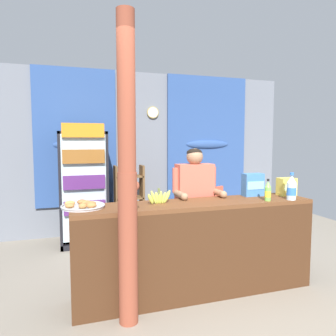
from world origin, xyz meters
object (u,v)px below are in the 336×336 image
(snack_box_instant_noodle, at_px, (286,187))
(banana_bunch, at_px, (159,197))
(plastic_lawn_chair, at_px, (208,209))
(shopkeeper, at_px, (195,196))
(soda_bottle_lime_soda, at_px, (268,192))
(pastry_tray, at_px, (83,205))
(timber_post, at_px, (127,179))
(drink_fridge, at_px, (84,180))
(soda_bottle_water, at_px, (291,188))
(stall_counter, at_px, (200,242))
(bottle_shelf_rack, at_px, (129,200))
(snack_box_biscuit, at_px, (253,185))

(snack_box_instant_noodle, height_order, banana_bunch, snack_box_instant_noodle)
(plastic_lawn_chair, bearing_deg, shopkeeper, -121.05)
(soda_bottle_lime_soda, height_order, snack_box_instant_noodle, soda_bottle_lime_soda)
(plastic_lawn_chair, height_order, pastry_tray, pastry_tray)
(timber_post, relative_size, banana_bunch, 9.78)
(shopkeeper, height_order, soda_bottle_lime_soda, shopkeeper)
(drink_fridge, xyz_separation_m, snack_box_instant_noodle, (2.19, -1.88, 0.06))
(soda_bottle_water, bearing_deg, pastry_tray, 173.28)
(stall_counter, height_order, banana_bunch, banana_bunch)
(pastry_tray, bearing_deg, banana_bunch, -1.33)
(timber_post, distance_m, soda_bottle_lime_soda, 1.54)
(soda_bottle_lime_soda, bearing_deg, bottle_shelf_rack, 114.78)
(shopkeeper, relative_size, snack_box_instant_noodle, 7.46)
(shopkeeper, height_order, pastry_tray, shopkeeper)
(soda_bottle_lime_soda, distance_m, snack_box_biscuit, 0.30)
(soda_bottle_lime_soda, distance_m, banana_bunch, 1.15)
(drink_fridge, xyz_separation_m, plastic_lawn_chair, (1.93, -0.30, -0.51))
(drink_fridge, bearing_deg, stall_counter, -63.06)
(pastry_tray, bearing_deg, stall_counter, -8.50)
(snack_box_biscuit, xyz_separation_m, snack_box_instant_noodle, (0.39, -0.09, -0.03))
(timber_post, distance_m, bottle_shelf_rack, 2.58)
(soda_bottle_water, xyz_separation_m, soda_bottle_lime_soda, (-0.27, 0.03, -0.03))
(banana_bunch, bearing_deg, shopkeeper, 33.05)
(soda_bottle_lime_soda, bearing_deg, banana_bunch, 169.50)
(soda_bottle_water, height_order, pastry_tray, soda_bottle_water)
(soda_bottle_water, bearing_deg, snack_box_instant_noodle, 62.02)
(drink_fridge, distance_m, pastry_tray, 1.88)
(timber_post, bearing_deg, shopkeeper, 38.21)
(shopkeeper, height_order, snack_box_instant_noodle, shopkeeper)
(plastic_lawn_chair, bearing_deg, stall_counter, -117.22)
(pastry_tray, bearing_deg, shopkeeper, 14.38)
(shopkeeper, relative_size, soda_bottle_lime_soda, 6.49)
(snack_box_instant_noodle, bearing_deg, snack_box_biscuit, 167.55)
(snack_box_biscuit, bearing_deg, snack_box_instant_noodle, -12.45)
(timber_post, bearing_deg, plastic_lawn_chair, 49.73)
(shopkeeper, relative_size, snack_box_biscuit, 5.84)
(snack_box_instant_noodle, bearing_deg, pastry_tray, 179.76)
(drink_fridge, relative_size, banana_bunch, 6.78)
(pastry_tray, relative_size, banana_bunch, 1.50)
(banana_bunch, bearing_deg, soda_bottle_lime_soda, -10.50)
(bottle_shelf_rack, relative_size, shopkeeper, 0.79)
(bottle_shelf_rack, bearing_deg, shopkeeper, -75.31)
(soda_bottle_water, bearing_deg, soda_bottle_lime_soda, 174.46)
(pastry_tray, bearing_deg, soda_bottle_water, -6.72)
(drink_fridge, relative_size, plastic_lawn_chair, 2.14)
(soda_bottle_lime_soda, xyz_separation_m, snack_box_biscuit, (0.01, 0.30, 0.03))
(soda_bottle_water, bearing_deg, stall_counter, 175.26)
(plastic_lawn_chair, distance_m, snack_box_biscuit, 1.62)
(plastic_lawn_chair, relative_size, shopkeeper, 0.57)
(stall_counter, bearing_deg, snack_box_biscuit, 17.92)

